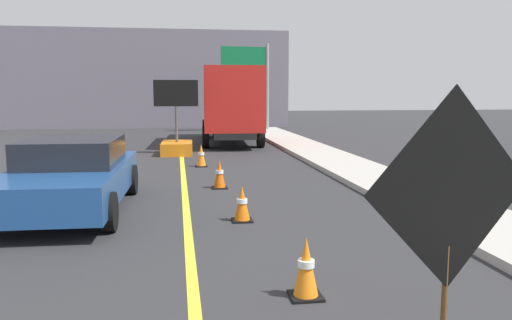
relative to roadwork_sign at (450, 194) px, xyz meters
name	(u,v)px	position (x,y,z in m)	size (l,w,h in m)	color
lane_center_stripe	(191,262)	(-1.99, 2.98, -1.47)	(0.14, 36.00, 0.01)	yellow
roadwork_sign	(450,194)	(0.00, 0.00, 0.00)	(1.59, 0.40, 2.33)	#593819
arrow_board_trailer	(177,141)	(-2.14, 15.20, -0.99)	(1.60, 1.84, 2.70)	orange
box_truck	(230,103)	(0.24, 19.07, 0.31)	(2.81, 7.65, 3.27)	black
pickup_car	(72,175)	(-4.14, 6.39, -0.77)	(2.21, 4.82, 1.38)	navy
highway_guide_sign	(254,71)	(2.28, 25.55, 1.95)	(2.78, 0.36, 5.00)	gray
far_building_block	(141,80)	(-4.52, 32.72, 1.60)	(19.15, 7.43, 6.13)	slate
traffic_cone_near_sign	(306,268)	(-0.75, 1.61, -1.13)	(0.36, 0.36, 0.69)	black
traffic_cone_mid_lane	(242,204)	(-1.02, 5.08, -1.16)	(0.36, 0.36, 0.64)	black
traffic_cone_far_lane	(219,174)	(-1.16, 8.26, -1.13)	(0.36, 0.36, 0.69)	black
traffic_cone_curbside	(201,156)	(-1.42, 11.89, -1.13)	(0.36, 0.36, 0.69)	black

